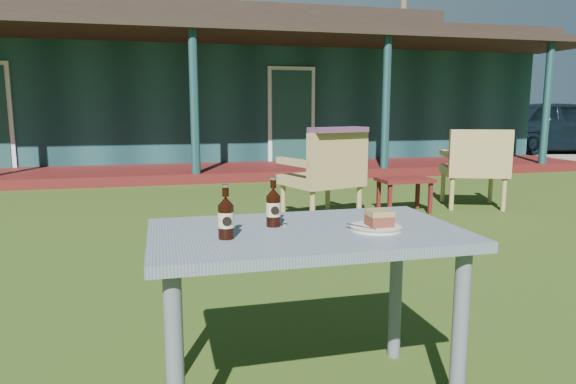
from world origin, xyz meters
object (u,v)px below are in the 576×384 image
object	(u,v)px
cake_slice	(379,218)
cola_bottle_near	(273,207)
plate	(376,227)
cafe_table	(306,255)
side_table	(405,183)
car_near	(561,126)
cola_bottle_far	(226,217)
armchair_right	(475,164)
armchair_left	(326,172)

from	to	relation	value
cake_slice	cola_bottle_near	world-z (taller)	cola_bottle_near
plate	cola_bottle_near	size ratio (longest dim) A/B	1.04
cafe_table	side_table	size ratio (longest dim) A/B	2.00
car_near	cola_bottle_far	world-z (taller)	car_near
car_near	cake_slice	distance (m)	13.83
cola_bottle_near	armchair_right	bearing A→B (deg)	46.82
plate	cake_slice	size ratio (longest dim) A/B	2.22
side_table	armchair_right	bearing A→B (deg)	3.95
armchair_right	plate	bearing A→B (deg)	-128.50
cafe_table	armchair_right	size ratio (longest dim) A/B	1.27
car_near	armchair_left	distance (m)	11.07
armchair_right	side_table	xyz separation A→B (m)	(-0.95, -0.07, -0.19)
plate	armchair_right	world-z (taller)	armchair_right
car_near	cafe_table	bearing A→B (deg)	147.87
car_near	armchair_right	distance (m)	9.29
car_near	cola_bottle_far	distance (m)	14.26
cola_bottle_far	armchair_right	distance (m)	4.98
plate	armchair_left	distance (m)	3.33
cola_bottle_far	armchair_right	size ratio (longest dim) A/B	0.21
cafe_table	plate	bearing A→B (deg)	-13.81
armchair_right	cola_bottle_near	bearing A→B (deg)	-133.18
car_near	cola_bottle_far	xyz separation A→B (m)	(-10.26, -9.90, 0.08)
car_near	plate	size ratio (longest dim) A/B	20.72
cola_bottle_near	armchair_left	xyz separation A→B (m)	(1.23, 3.07, -0.26)
cafe_table	armchair_left	xyz separation A→B (m)	(1.12, 3.15, -0.08)
car_near	armchair_right	bearing A→B (deg)	145.94
cola_bottle_near	cafe_table	bearing A→B (deg)	-36.66
cola_bottle_far	side_table	bearing A→B (deg)	54.84
cake_slice	armchair_right	xyz separation A→B (m)	(2.84, 3.59, -0.23)
plate	cola_bottle_far	bearing A→B (deg)	-179.70
plate	armchair_left	bearing A→B (deg)	75.10
cola_bottle_near	side_table	distance (m)	4.10
cafe_table	plate	size ratio (longest dim) A/B	5.88
cake_slice	cola_bottle_far	bearing A→B (deg)	-179.74
side_table	cake_slice	bearing A→B (deg)	-118.20
cafe_table	side_table	world-z (taller)	cafe_table
armchair_left	armchair_right	bearing A→B (deg)	10.54
cafe_table	side_table	xyz separation A→B (m)	(2.16, 3.46, -0.28)
plate	cake_slice	xyz separation A→B (m)	(0.01, -0.00, 0.04)
car_near	armchair_left	world-z (taller)	car_near
cola_bottle_near	side_table	size ratio (longest dim) A/B	0.33
armchair_right	cake_slice	bearing A→B (deg)	-128.37
cola_bottle_far	side_table	xyz separation A→B (m)	(2.48, 3.53, -0.46)
plate	cola_bottle_near	distance (m)	0.41
car_near	cafe_table	distance (m)	13.98
cake_slice	cola_bottle_far	size ratio (longest dim) A/B	0.47
cola_bottle_far	cafe_table	bearing A→B (deg)	11.84
cake_slice	cola_bottle_near	xyz separation A→B (m)	(-0.39, 0.15, 0.03)
cafe_table	armchair_left	world-z (taller)	armchair_left
car_near	plate	xyz separation A→B (m)	(-9.68, -9.90, 0.01)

